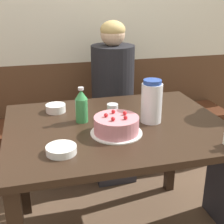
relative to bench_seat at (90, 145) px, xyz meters
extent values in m
cube|color=brown|center=(0.00, 0.22, 0.21)|extent=(4.80, 0.04, 0.87)
cube|color=#472314|center=(0.00, 0.00, 0.00)|extent=(2.37, 0.38, 0.45)
cube|color=black|center=(0.00, -0.83, 0.52)|extent=(1.15, 0.89, 0.03)
cube|color=black|center=(-0.52, -0.44, 0.14)|extent=(0.06, 0.06, 0.72)
cube|color=black|center=(0.52, -0.44, 0.14)|extent=(0.06, 0.06, 0.72)
cylinder|color=white|center=(-0.03, -0.94, 0.54)|extent=(0.26, 0.26, 0.01)
cylinder|color=#C67A84|center=(-0.03, -0.94, 0.58)|extent=(0.22, 0.22, 0.08)
sphere|color=red|center=(0.01, -0.92, 0.63)|extent=(0.02, 0.02, 0.02)
sphere|color=red|center=(-0.03, -0.89, 0.63)|extent=(0.02, 0.02, 0.02)
sphere|color=red|center=(-0.08, -0.93, 0.63)|extent=(0.02, 0.02, 0.02)
sphere|color=red|center=(-0.06, -0.98, 0.63)|extent=(0.02, 0.02, 0.02)
sphere|color=red|center=(0.00, -0.98, 0.63)|extent=(0.02, 0.02, 0.02)
cylinder|color=white|center=(0.18, -0.84, 0.64)|extent=(0.11, 0.11, 0.21)
cylinder|color=#28479E|center=(0.18, -0.84, 0.75)|extent=(0.09, 0.09, 0.02)
cylinder|color=#388E4C|center=(-0.17, -0.75, 0.60)|extent=(0.07, 0.07, 0.13)
cone|color=#388E4C|center=(-0.17, -0.75, 0.69)|extent=(0.07, 0.07, 0.05)
cylinder|color=silver|center=(-0.17, -0.75, 0.72)|extent=(0.03, 0.03, 0.01)
cylinder|color=white|center=(-0.31, -1.07, 0.55)|extent=(0.13, 0.13, 0.03)
cylinder|color=white|center=(-0.29, -0.57, 0.56)|extent=(0.11, 0.11, 0.04)
cylinder|color=silver|center=(0.00, -0.74, 0.57)|extent=(0.06, 0.06, 0.08)
cube|color=#33333D|center=(0.16, -0.13, 0.00)|extent=(0.30, 0.34, 0.45)
cylinder|color=black|center=(0.16, -0.13, 0.53)|extent=(0.31, 0.31, 0.60)
sphere|color=beige|center=(0.16, -0.13, 0.90)|extent=(0.17, 0.17, 0.17)
ellipsoid|color=tan|center=(0.16, -0.13, 0.93)|extent=(0.18, 0.18, 0.13)
camera|label=1|loc=(-0.41, -2.27, 1.18)|focal=50.00mm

